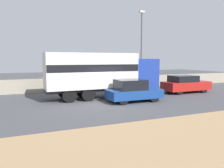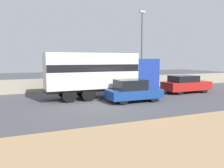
% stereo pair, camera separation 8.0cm
% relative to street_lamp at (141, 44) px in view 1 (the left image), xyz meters
% --- Properties ---
extents(ground_plane, '(80.00, 80.00, 0.00)m').
position_rel_street_lamp_xyz_m(ground_plane, '(-6.07, -6.80, -4.55)').
color(ground_plane, '#47474C').
extents(dirt_shoulder_foreground, '(60.00, 4.84, 0.04)m').
position_rel_street_lamp_xyz_m(dirt_shoulder_foreground, '(-6.07, -13.61, -4.53)').
color(dirt_shoulder_foreground, tan).
rests_on(dirt_shoulder_foreground, ground_plane).
extents(stone_wall_backdrop, '(60.00, 0.35, 1.24)m').
position_rel_street_lamp_xyz_m(stone_wall_backdrop, '(-6.07, 0.50, -3.93)').
color(stone_wall_backdrop, '#A39984').
rests_on(stone_wall_backdrop, ground_plane).
extents(street_lamp, '(0.56, 0.28, 7.97)m').
position_rel_street_lamp_xyz_m(street_lamp, '(0.00, 0.00, 0.00)').
color(street_lamp, '#4C4C51').
rests_on(street_lamp, ground_plane).
extents(box_truck, '(8.85, 2.35, 3.46)m').
position_rel_street_lamp_xyz_m(box_truck, '(-6.04, -4.24, -2.53)').
color(box_truck, navy).
rests_on(box_truck, ground_plane).
extents(car_hatchback, '(3.86, 1.72, 1.58)m').
position_rel_street_lamp_xyz_m(car_hatchback, '(-4.51, -6.60, -3.77)').
color(car_hatchback, navy).
rests_on(car_hatchback, ground_plane).
extents(car_sedan_second, '(4.36, 1.81, 1.56)m').
position_rel_street_lamp_xyz_m(car_sedan_second, '(1.87, -4.66, -3.77)').
color(car_sedan_second, '#B21E19').
rests_on(car_sedan_second, ground_plane).
extents(pedestrian, '(0.39, 0.39, 1.77)m').
position_rel_street_lamp_xyz_m(pedestrian, '(-0.67, -1.42, -3.63)').
color(pedestrian, slate).
rests_on(pedestrian, ground_plane).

